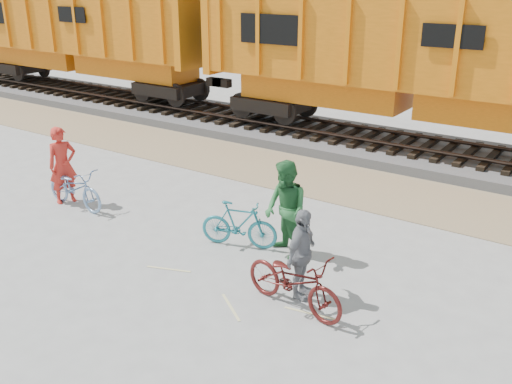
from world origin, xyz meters
TOP-DOWN VIEW (x-y plane):
  - ground at (0.00, 0.00)m, footprint 120.00×120.00m
  - gravel_strip at (0.00, 5.50)m, footprint 120.00×3.00m
  - ballast_bed at (0.00, 9.00)m, footprint 120.00×4.00m
  - track at (0.00, 9.00)m, footprint 120.00×2.60m
  - hopper_car_left at (-14.88, 9.00)m, footprint 14.00×3.13m
  - hopper_car_center at (0.12, 9.00)m, footprint 14.00×3.13m
  - bicycle_blue at (-5.01, 0.27)m, footprint 1.93×0.74m
  - bicycle_teal at (-0.47, 0.79)m, footprint 1.70×0.94m
  - bicycle_maroon at (1.69, -0.61)m, footprint 2.08×0.99m
  - person_solo at (-5.51, 0.37)m, footprint 0.67×0.81m
  - person_man at (0.53, 0.99)m, footprint 1.21×1.13m
  - person_woman at (1.59, -0.21)m, footprint 0.49×1.00m

SIDE VIEW (x-z plane):
  - ground at x=0.00m, z-range 0.00..0.00m
  - gravel_strip at x=0.00m, z-range 0.00..0.02m
  - ballast_bed at x=0.00m, z-range 0.00..0.30m
  - track at x=0.00m, z-range 0.35..0.59m
  - bicycle_teal at x=-0.47m, z-range 0.00..0.98m
  - bicycle_blue at x=-5.01m, z-range 0.00..1.00m
  - bicycle_maroon at x=1.69m, z-range 0.00..1.05m
  - person_woman at x=1.59m, z-range 0.00..1.65m
  - person_solo at x=-5.51m, z-range 0.00..1.91m
  - person_man at x=0.53m, z-range 0.00..1.98m
  - hopper_car_left at x=-14.88m, z-range 0.68..5.33m
  - hopper_car_center at x=0.12m, z-range 0.68..5.33m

